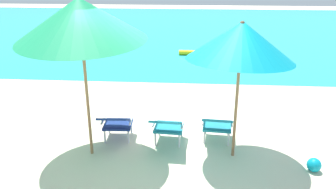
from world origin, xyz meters
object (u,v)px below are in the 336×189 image
object	(u,v)px
lounge_chair_right	(217,124)
beach_ball	(314,165)
lounge_chair_center	(168,125)
lounge_chair_left	(116,122)
swim_buoy	(201,53)
beach_umbrella_right	(241,41)
beach_umbrella_left	(80,19)

from	to	relation	value
lounge_chair_right	beach_ball	distance (m)	1.73
lounge_chair_right	lounge_chair_center	bearing A→B (deg)	-171.58
lounge_chair_left	lounge_chair_right	distance (m)	1.85
swim_buoy	lounge_chair_right	size ratio (longest dim) A/B	1.75
beach_ball	lounge_chair_center	bearing A→B (deg)	164.36
lounge_chair_right	lounge_chair_left	bearing A→B (deg)	-177.63
beach_umbrella_right	swim_buoy	bearing A→B (deg)	93.67
beach_umbrella_left	lounge_chair_center	bearing A→B (deg)	16.31
lounge_chair_left	beach_umbrella_right	size ratio (longest dim) A/B	0.38
swim_buoy	beach_umbrella_right	world-z (taller)	beach_umbrella_right
lounge_chair_left	beach_ball	xyz separation A→B (m)	(3.35, -0.73, -0.29)
lounge_chair_center	beach_ball	bearing A→B (deg)	-15.64
lounge_chair_right	beach_ball	world-z (taller)	lounge_chair_right
lounge_chair_left	beach_umbrella_right	distance (m)	2.67
beach_umbrella_left	lounge_chair_left	bearing A→B (deg)	50.96
lounge_chair_center	lounge_chair_right	xyz separation A→B (m)	(0.90, 0.13, 0.00)
lounge_chair_center	lounge_chair_left	bearing A→B (deg)	176.62
beach_umbrella_left	beach_ball	bearing A→B (deg)	-4.48
lounge_chair_left	beach_ball	world-z (taller)	lounge_chair_left
lounge_chair_right	beach_umbrella_right	xyz separation A→B (m)	(0.26, -0.40, 1.60)
lounge_chair_right	beach_ball	size ratio (longest dim) A/B	4.01
lounge_chair_left	beach_umbrella_right	xyz separation A→B (m)	(2.11, -0.32, 1.60)
swim_buoy	beach_umbrella_left	size ratio (longest dim) A/B	0.59
lounge_chair_left	beach_ball	distance (m)	3.44
lounge_chair_center	lounge_chair_right	bearing A→B (deg)	8.42
beach_umbrella_left	beach_ball	size ratio (longest dim) A/B	11.98
swim_buoy	lounge_chair_right	distance (m)	6.77
swim_buoy	lounge_chair_center	bearing A→B (deg)	-95.79
swim_buoy	beach_ball	xyz separation A→B (m)	(1.70, -7.56, 0.02)
swim_buoy	beach_umbrella_left	world-z (taller)	beach_umbrella_left
lounge_chair_left	lounge_chair_right	world-z (taller)	same
lounge_chair_center	beach_ball	xyz separation A→B (m)	(2.40, -0.67, -0.29)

